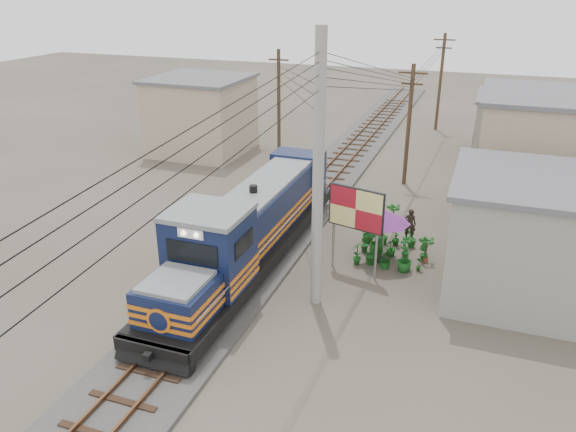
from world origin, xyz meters
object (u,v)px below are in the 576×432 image
at_px(market_umbrella, 385,217).
at_px(vendor, 410,224).
at_px(locomotive, 249,230).
at_px(billboard, 356,211).

height_order(market_umbrella, vendor, market_umbrella).
height_order(locomotive, billboard, locomotive).
relative_size(locomotive, market_umbrella, 6.22).
xyz_separation_m(billboard, market_umbrella, (0.95, 1.36, -0.66)).
bearing_deg(market_umbrella, billboard, -124.96).
xyz_separation_m(locomotive, market_umbrella, (5.23, 2.29, 0.45)).
relative_size(locomotive, vendor, 9.73).
xyz_separation_m(locomotive, vendor, (5.98, 4.94, -0.88)).
bearing_deg(locomotive, vendor, 39.56).
distance_m(locomotive, vendor, 7.80).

